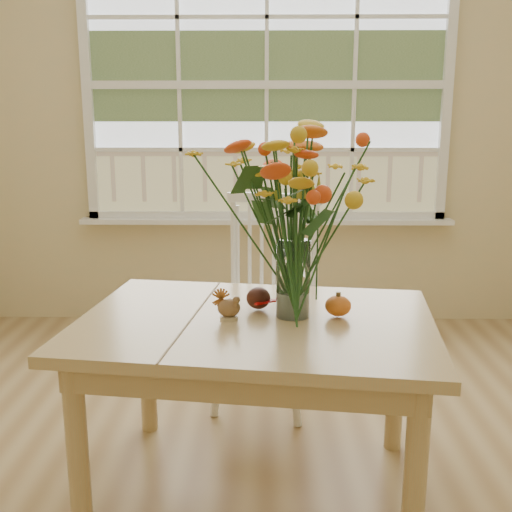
{
  "coord_description": "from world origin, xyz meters",
  "views": [
    {
      "loc": [
        -0.01,
        -1.68,
        1.34
      ],
      "look_at": [
        -0.04,
        0.34,
        0.88
      ],
      "focal_mm": 42.0,
      "sensor_mm": 36.0,
      "label": 1
    }
  ],
  "objects": [
    {
      "name": "flower_vase",
      "position": [
        0.09,
        0.35,
        1.07
      ],
      "size": [
        0.57,
        0.57,
        0.67
      ],
      "color": "white",
      "rests_on": "dining_table"
    },
    {
      "name": "wall_back",
      "position": [
        0.0,
        2.25,
        1.35
      ],
      "size": [
        4.0,
        0.02,
        2.7
      ],
      "primitive_type": "cube",
      "color": "beige",
      "rests_on": "floor"
    },
    {
      "name": "windsor_chair",
      "position": [
        0.01,
        1.06,
        0.55
      ],
      "size": [
        0.54,
        0.53,
        0.97
      ],
      "rotation": [
        0.0,
        0.0,
        -0.25
      ],
      "color": "white",
      "rests_on": "floor"
    },
    {
      "name": "dining_table",
      "position": [
        -0.04,
        0.32,
        0.57
      ],
      "size": [
        1.34,
        1.03,
        0.66
      ],
      "rotation": [
        0.0,
        0.0,
        -0.13
      ],
      "color": "tan",
      "rests_on": "floor"
    },
    {
      "name": "dark_gourd",
      "position": [
        -0.03,
        0.42,
        0.7
      ],
      "size": [
        0.12,
        0.09,
        0.08
      ],
      "color": "#38160F",
      "rests_on": "dining_table"
    },
    {
      "name": "turkey_figurine",
      "position": [
        -0.13,
        0.31,
        0.7
      ],
      "size": [
        0.08,
        0.06,
        0.1
      ],
      "rotation": [
        0.0,
        0.0,
        0.02
      ],
      "color": "#CCB78C",
      "rests_on": "dining_table"
    },
    {
      "name": "pumpkin",
      "position": [
        0.25,
        0.34,
        0.7
      ],
      "size": [
        0.09,
        0.09,
        0.07
      ],
      "primitive_type": "ellipsoid",
      "color": "orange",
      "rests_on": "dining_table"
    },
    {
      "name": "window",
      "position": [
        0.0,
        2.21,
        1.53
      ],
      "size": [
        2.42,
        0.12,
        1.74
      ],
      "color": "silver",
      "rests_on": "wall_back"
    }
  ]
}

